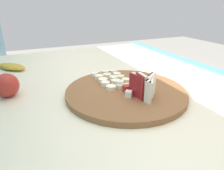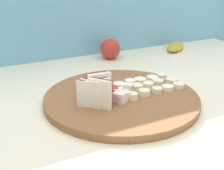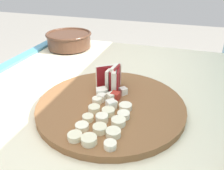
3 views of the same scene
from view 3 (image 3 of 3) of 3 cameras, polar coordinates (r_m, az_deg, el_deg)
cutting_board at (r=0.56m, az=-0.29°, el=-5.05°), size 0.35×0.35×0.02m
apple_wedge_fan at (r=0.60m, az=0.11°, el=1.78°), size 0.08×0.07×0.07m
apple_dice_pile at (r=0.56m, az=-1.20°, el=-2.53°), size 0.10×0.08×0.02m
banana_slice_rows at (r=0.48m, az=-2.08°, el=-8.71°), size 0.16×0.10×0.02m
ceramic_bowl at (r=0.97m, az=-10.51°, el=10.92°), size 0.18×0.18×0.06m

